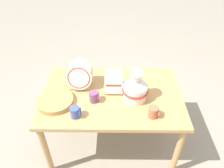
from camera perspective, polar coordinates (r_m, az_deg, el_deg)
ground_plane at (r=2.53m, az=0.00°, el=-14.31°), size 14.00×14.00×0.00m
display_table at (r=2.07m, az=0.00°, el=-4.09°), size 1.28×0.85×0.70m
ceramic_vase at (r=1.90m, az=6.18°, el=-1.01°), size 0.23×0.23×0.29m
dish_rack_round_plates at (r=2.04m, az=-8.42°, el=1.75°), size 0.24×0.19×0.26m
dish_rack_square_plates at (r=2.01m, az=0.44°, el=-0.31°), size 0.19×0.17×0.19m
wicker_charger_stack at (r=1.97m, az=-14.60°, el=-4.30°), size 0.32×0.32×0.04m
mug_terracotta_glaze at (r=1.81m, az=10.83°, el=-7.22°), size 0.09×0.08×0.10m
mug_plum_glaze at (r=1.91m, az=-4.66°, el=-3.34°), size 0.09×0.08×0.10m
mug_cobalt_glaze at (r=1.80m, az=-9.51°, el=-7.25°), size 0.09×0.08×0.10m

